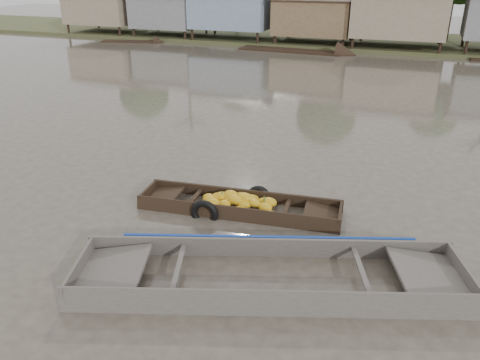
% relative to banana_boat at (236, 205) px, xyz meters
% --- Properties ---
extents(ground, '(120.00, 120.00, 0.00)m').
position_rel_banana_boat_xyz_m(ground, '(-0.53, -1.45, -0.13)').
color(ground, '#494038').
rests_on(ground, ground).
extents(riverbank, '(120.00, 12.47, 10.22)m').
position_rel_banana_boat_xyz_m(riverbank, '(2.50, 30.41, 2.94)').
color(riverbank, '#384723').
rests_on(riverbank, ground).
extents(banana_boat, '(5.17, 1.77, 0.72)m').
position_rel_banana_boat_xyz_m(banana_boat, '(0.00, 0.00, 0.00)').
color(banana_boat, black).
rests_on(banana_boat, ground).
extents(viewer_boat, '(7.73, 4.31, 0.60)m').
position_rel_banana_boat_xyz_m(viewer_boat, '(1.69, -2.55, -0.07)').
color(viewer_boat, '#453E3A').
rests_on(viewer_boat, ground).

